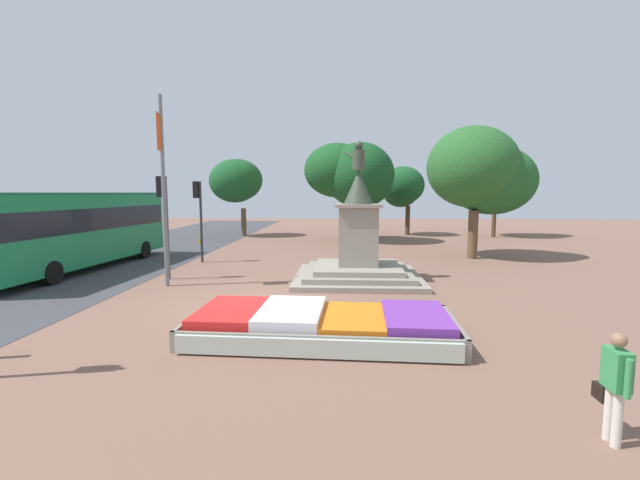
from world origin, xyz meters
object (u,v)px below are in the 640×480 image
at_px(flower_planter, 320,325).
at_px(statue_monument, 358,251).
at_px(pedestrian_with_handbag, 615,382).
at_px(city_bus, 76,226).
at_px(banner_pole, 163,188).
at_px(traffic_light_mid_block, 164,208).
at_px(traffic_light_far_corner, 199,207).

bearing_deg(flower_planter, statue_monument, 80.61).
bearing_deg(pedestrian_with_handbag, city_bus, 141.21).
distance_m(city_bus, pedestrian_with_handbag, 19.71).
height_order(banner_pole, city_bus, banner_pole).
bearing_deg(city_bus, flower_planter, -36.63).
height_order(statue_monument, banner_pole, banner_pole).
xyz_separation_m(traffic_light_mid_block, city_bus, (-4.71, 1.78, -0.85)).
relative_size(banner_pole, city_bus, 0.63).
height_order(flower_planter, traffic_light_mid_block, traffic_light_mid_block).
xyz_separation_m(traffic_light_far_corner, city_bus, (-4.69, -2.33, -0.74)).
bearing_deg(statue_monument, city_bus, 173.38).
xyz_separation_m(flower_planter, banner_pole, (-5.89, 5.29, 3.29)).
bearing_deg(city_bus, pedestrian_with_handbag, -38.79).
bearing_deg(traffic_light_mid_block, flower_planter, -45.37).
height_order(traffic_light_mid_block, pedestrian_with_handbag, traffic_light_mid_block).
height_order(traffic_light_mid_block, banner_pole, banner_pole).
bearing_deg(traffic_light_mid_block, banner_pole, -66.42).
xyz_separation_m(statue_monument, traffic_light_far_corner, (-7.57, 3.76, 1.59)).
bearing_deg(traffic_light_far_corner, banner_pole, -84.10).
height_order(traffic_light_mid_block, traffic_light_far_corner, traffic_light_mid_block).
height_order(flower_planter, statue_monument, statue_monument).
height_order(flower_planter, traffic_light_far_corner, traffic_light_far_corner).
relative_size(flower_planter, traffic_light_mid_block, 1.57).
bearing_deg(flower_planter, banner_pole, 138.04).
distance_m(flower_planter, pedestrian_with_handbag, 5.87).
bearing_deg(statue_monument, pedestrian_with_handbag, -74.23).
height_order(traffic_light_far_corner, pedestrian_with_handbag, traffic_light_far_corner).
xyz_separation_m(flower_planter, traffic_light_far_corner, (-6.44, 10.61, 2.40)).
distance_m(traffic_light_far_corner, banner_pole, 5.41).
distance_m(flower_planter, traffic_light_far_corner, 12.64).
bearing_deg(banner_pole, flower_planter, -41.96).
relative_size(statue_monument, banner_pole, 0.78).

